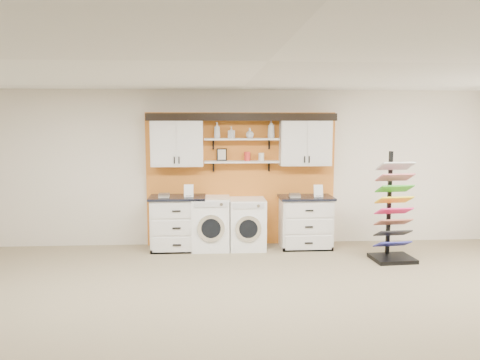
{
  "coord_description": "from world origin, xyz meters",
  "views": [
    {
      "loc": [
        -0.54,
        -4.43,
        2.25
      ],
      "look_at": [
        -0.12,
        2.3,
        1.39
      ],
      "focal_mm": 35.0,
      "sensor_mm": 36.0,
      "label": 1
    }
  ],
  "objects": [
    {
      "name": "accent_panel",
      "position": [
        0.0,
        3.96,
        1.2
      ],
      "size": [
        3.4,
        0.07,
        2.4
      ],
      "primitive_type": "cube",
      "color": "orange",
      "rests_on": "wall_back"
    },
    {
      "name": "canister_cream",
      "position": [
        0.35,
        3.8,
        1.61
      ],
      "size": [
        0.1,
        0.1,
        0.14
      ],
      "primitive_type": "cylinder",
      "color": "silver",
      "rests_on": "shelf_lower"
    },
    {
      "name": "soap_bottle_d",
      "position": [
        0.52,
        3.8,
        2.1
      ],
      "size": [
        0.14,
        0.15,
        0.32
      ],
      "primitive_type": "imported",
      "rotation": [
        0.0,
        0.0,
        -0.19
      ],
      "color": "silver",
      "rests_on": "shelf_upper"
    },
    {
      "name": "shelf_lower",
      "position": [
        0.0,
        3.8,
        1.53
      ],
      "size": [
        1.32,
        0.28,
        0.03
      ],
      "primitive_type": "cube",
      "color": "white",
      "rests_on": "wall_back"
    },
    {
      "name": "picture_frame",
      "position": [
        -0.35,
        3.85,
        1.66
      ],
      "size": [
        0.18,
        0.02,
        0.22
      ],
      "color": "black",
      "rests_on": "shelf_lower"
    },
    {
      "name": "crown_molding",
      "position": [
        0.0,
        3.81,
        2.33
      ],
      "size": [
        3.3,
        0.41,
        0.13
      ],
      "color": "black",
      "rests_on": "wall_back"
    },
    {
      "name": "base_cabinet_right",
      "position": [
        1.13,
        3.64,
        0.46
      ],
      "size": [
        0.94,
        0.66,
        0.92
      ],
      "color": "white",
      "rests_on": "floor"
    },
    {
      "name": "upper_cabinet_right",
      "position": [
        1.13,
        3.79,
        1.88
      ],
      "size": [
        0.9,
        0.35,
        0.84
      ],
      "color": "white",
      "rests_on": "wall_back"
    },
    {
      "name": "soap_bottle_a",
      "position": [
        -0.43,
        3.8,
        2.09
      ],
      "size": [
        0.15,
        0.15,
        0.28
      ],
      "primitive_type": "imported",
      "rotation": [
        0.0,
        0.0,
        3.63
      ],
      "color": "silver",
      "rests_on": "shelf_upper"
    },
    {
      "name": "base_cabinet_left",
      "position": [
        -1.13,
        3.64,
        0.47
      ],
      "size": [
        0.97,
        0.66,
        0.95
      ],
      "color": "white",
      "rests_on": "floor"
    },
    {
      "name": "wall_back",
      "position": [
        0.0,
        4.0,
        1.4
      ],
      "size": [
        10.0,
        0.0,
        10.0
      ],
      "primitive_type": "plane",
      "rotation": [
        1.57,
        0.0,
        0.0
      ],
      "color": "beige",
      "rests_on": "floor"
    },
    {
      "name": "dryer",
      "position": [
        0.08,
        3.64,
        0.45
      ],
      "size": [
        0.64,
        0.71,
        0.89
      ],
      "color": "white",
      "rests_on": "floor"
    },
    {
      "name": "floor",
      "position": [
        0.0,
        0.0,
        0.0
      ],
      "size": [
        10.0,
        10.0,
        0.0
      ],
      "primitive_type": "plane",
      "color": "gray",
      "rests_on": "ground"
    },
    {
      "name": "soap_bottle_c",
      "position": [
        0.15,
        3.8,
        2.04
      ],
      "size": [
        0.2,
        0.2,
        0.18
      ],
      "primitive_type": "imported",
      "rotation": [
        0.0,
        0.0,
        5.57
      ],
      "color": "silver",
      "rests_on": "shelf_upper"
    },
    {
      "name": "canister_red",
      "position": [
        0.1,
        3.8,
        1.62
      ],
      "size": [
        0.11,
        0.11,
        0.16
      ],
      "primitive_type": "cylinder",
      "color": "red",
      "rests_on": "shelf_lower"
    },
    {
      "name": "upper_cabinet_left",
      "position": [
        -1.13,
        3.79,
        1.88
      ],
      "size": [
        0.9,
        0.35,
        0.84
      ],
      "color": "white",
      "rests_on": "wall_back"
    },
    {
      "name": "washer",
      "position": [
        -0.55,
        3.64,
        0.46
      ],
      "size": [
        0.66,
        0.71,
        0.92
      ],
      "color": "white",
      "rests_on": "floor"
    },
    {
      "name": "soap_bottle_b",
      "position": [
        -0.18,
        3.8,
        2.05
      ],
      "size": [
        0.13,
        0.13,
        0.2
      ],
      "primitive_type": "imported",
      "rotation": [
        0.0,
        0.0,
        -0.54
      ],
      "color": "silver",
      "rests_on": "shelf_upper"
    },
    {
      "name": "ceiling",
      "position": [
        0.0,
        0.0,
        2.8
      ],
      "size": [
        10.0,
        10.0,
        0.0
      ],
      "primitive_type": "plane",
      "rotation": [
        3.14,
        0.0,
        0.0
      ],
      "color": "white",
      "rests_on": "wall_back"
    },
    {
      "name": "shelf_upper",
      "position": [
        0.0,
        3.8,
        1.93
      ],
      "size": [
        1.32,
        0.28,
        0.03
      ],
      "primitive_type": "cube",
      "color": "white",
      "rests_on": "wall_back"
    },
    {
      "name": "sample_rack",
      "position": [
        2.38,
        2.79,
        0.55
      ],
      "size": [
        0.68,
        0.58,
        1.76
      ],
      "rotation": [
        0.0,
        0.0,
        0.07
      ],
      "color": "black",
      "rests_on": "floor"
    }
  ]
}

